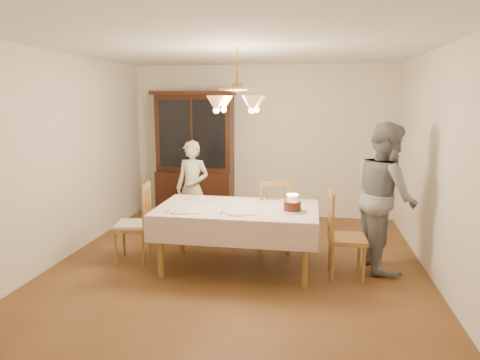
% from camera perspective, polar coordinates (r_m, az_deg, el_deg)
% --- Properties ---
extents(ground, '(5.00, 5.00, 0.00)m').
position_cam_1_polar(ground, '(5.33, -0.37, -11.56)').
color(ground, '#553418').
rests_on(ground, ground).
extents(room_shell, '(5.00, 5.00, 5.00)m').
position_cam_1_polar(room_shell, '(4.95, -0.39, 5.63)').
color(room_shell, white).
rests_on(room_shell, ground).
extents(dining_table, '(1.90, 1.10, 0.76)m').
position_cam_1_polar(dining_table, '(5.11, -0.37, -4.46)').
color(dining_table, brown).
rests_on(dining_table, ground).
extents(china_hutch, '(1.38, 0.54, 2.16)m').
position_cam_1_polar(china_hutch, '(7.45, -6.00, 3.07)').
color(china_hutch, black).
rests_on(china_hutch, ground).
extents(chair_far_side, '(0.53, 0.52, 1.00)m').
position_cam_1_polar(chair_far_side, '(5.74, 4.44, -5.28)').
color(chair_far_side, brown).
rests_on(chair_far_side, ground).
extents(chair_left_end, '(0.49, 0.50, 1.00)m').
position_cam_1_polar(chair_left_end, '(5.55, -14.07, -6.00)').
color(chair_left_end, brown).
rests_on(chair_left_end, ground).
extents(chair_right_end, '(0.44, 0.46, 1.00)m').
position_cam_1_polar(chair_right_end, '(5.08, 13.93, -7.69)').
color(chair_right_end, brown).
rests_on(chair_right_end, ground).
extents(elderly_woman, '(0.57, 0.43, 1.43)m').
position_cam_1_polar(elderly_woman, '(6.42, -6.35, -1.13)').
color(elderly_woman, beige).
rests_on(elderly_woman, ground).
extents(adult_in_grey, '(0.83, 0.98, 1.77)m').
position_cam_1_polar(adult_in_grey, '(5.39, 18.78, -2.02)').
color(adult_in_grey, slate).
rests_on(adult_in_grey, ground).
extents(birthday_cake, '(0.30, 0.30, 0.20)m').
position_cam_1_polar(birthday_cake, '(4.92, 6.99, -3.55)').
color(birthday_cake, white).
rests_on(birthday_cake, dining_table).
extents(place_setting_near_left, '(0.38, 0.23, 0.02)m').
position_cam_1_polar(place_setting_near_left, '(4.91, -7.74, -4.19)').
color(place_setting_near_left, white).
rests_on(place_setting_near_left, dining_table).
extents(place_setting_near_right, '(0.41, 0.26, 0.02)m').
position_cam_1_polar(place_setting_near_right, '(4.80, -0.19, -4.44)').
color(place_setting_near_right, white).
rests_on(place_setting_near_right, dining_table).
extents(place_setting_far_left, '(0.40, 0.25, 0.02)m').
position_cam_1_polar(place_setting_far_left, '(5.52, -5.19, -2.47)').
color(place_setting_far_left, white).
rests_on(place_setting_far_left, dining_table).
extents(chandelier, '(0.62, 0.62, 0.73)m').
position_cam_1_polar(chandelier, '(4.93, -0.39, 10.21)').
color(chandelier, '#BF8C3F').
rests_on(chandelier, ground).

